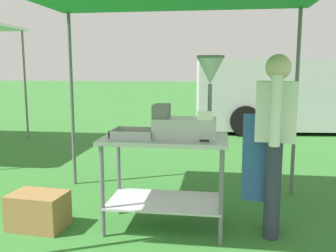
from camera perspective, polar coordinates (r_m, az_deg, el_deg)
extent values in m
plane|color=#33702D|center=(8.30, 3.92, -1.50)|extent=(70.00, 70.00, 0.00)
cylinder|color=slate|center=(4.82, -14.62, 3.76)|extent=(0.04, 0.04, 2.17)
cylinder|color=slate|center=(4.53, 19.12, 3.25)|extent=(0.04, 0.04, 2.17)
cube|color=#B7B7BC|center=(3.37, -0.48, -2.00)|extent=(1.14, 0.63, 0.04)
cube|color=#B7B7BC|center=(3.53, -0.46, -11.53)|extent=(1.05, 0.58, 0.02)
cylinder|color=slate|center=(3.34, -10.12, -9.94)|extent=(0.04, 0.04, 0.84)
cylinder|color=slate|center=(3.19, 8.22, -10.84)|extent=(0.04, 0.04, 0.84)
cylinder|color=slate|center=(3.83, -7.62, -7.44)|extent=(0.04, 0.04, 0.84)
cylinder|color=slate|center=(3.70, 8.21, -8.06)|extent=(0.04, 0.04, 0.84)
cube|color=#B7B7BC|center=(3.38, -5.30, -1.60)|extent=(0.39, 0.30, 0.01)
cube|color=#B7B7BC|center=(3.23, -5.91, -1.43)|extent=(0.39, 0.01, 0.06)
cube|color=#B7B7BC|center=(3.51, -4.76, -0.59)|extent=(0.39, 0.01, 0.06)
cube|color=#B7B7BC|center=(3.42, -8.37, -0.91)|extent=(0.01, 0.30, 0.06)
cube|color=#B7B7BC|center=(3.33, -2.18, -1.08)|extent=(0.01, 0.30, 0.06)
torus|color=gold|center=(3.47, -6.26, -1.03)|extent=(0.08, 0.08, 0.03)
torus|color=gold|center=(3.30, -3.04, -1.49)|extent=(0.10, 0.10, 0.03)
torus|color=gold|center=(3.31, -7.13, -1.51)|extent=(0.10, 0.10, 0.03)
torus|color=gold|center=(3.36, -5.50, -1.32)|extent=(0.09, 0.09, 0.03)
torus|color=gold|center=(3.29, -5.12, -1.53)|extent=(0.08, 0.08, 0.03)
torus|color=gold|center=(3.44, -4.68, -1.08)|extent=(0.10, 0.10, 0.03)
torus|color=gold|center=(3.38, -6.97, -1.28)|extent=(0.10, 0.10, 0.03)
cube|color=#B7B7BC|center=(3.31, 2.58, -0.31)|extent=(0.56, 0.28, 0.18)
cube|color=slate|center=(3.31, -1.02, 2.33)|extent=(0.14, 0.22, 0.12)
cylinder|color=slate|center=(3.26, 6.47, 3.79)|extent=(0.04, 0.04, 0.30)
cone|color=#B7B7BC|center=(3.25, 6.55, 8.40)|extent=(0.23, 0.23, 0.22)
cylinder|color=slate|center=(3.25, 6.58, 10.56)|extent=(0.24, 0.24, 0.02)
cube|color=black|center=(3.18, 5.65, -2.21)|extent=(0.08, 0.05, 0.02)
cube|color=white|center=(3.16, 5.69, 0.11)|extent=(0.13, 0.01, 0.24)
cylinder|color=#2D3347|center=(3.39, 15.82, -9.66)|extent=(0.14, 0.14, 0.86)
cylinder|color=#2D3347|center=(3.58, 15.95, -8.66)|extent=(0.14, 0.14, 0.86)
cube|color=silver|center=(3.34, 16.39, 2.19)|extent=(0.37, 0.27, 0.52)
cube|color=#335BA3|center=(3.42, 14.06, -4.91)|extent=(0.32, 0.07, 0.80)
cylinder|color=silver|center=(3.12, 16.29, 2.22)|extent=(0.10, 0.10, 0.58)
cylinder|color=silver|center=(3.56, 16.51, 2.99)|extent=(0.10, 0.10, 0.58)
sphere|color=beige|center=(3.32, 16.67, 8.71)|extent=(0.22, 0.22, 0.22)
cube|color=olive|center=(3.76, -19.38, -12.21)|extent=(0.54, 0.39, 0.34)
cube|color=#BCBCC1|center=(9.62, 21.02, 4.70)|extent=(5.58, 2.39, 1.60)
cube|color=#1E2833|center=(9.16, 8.39, 7.52)|extent=(0.25, 1.62, 0.70)
cylinder|color=black|center=(8.37, 11.81, 0.78)|extent=(0.70, 0.30, 0.68)
cylinder|color=black|center=(10.20, 10.19, 2.25)|extent=(0.70, 0.30, 0.68)
cylinder|color=slate|center=(8.40, -21.17, 5.83)|extent=(0.04, 0.04, 2.27)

